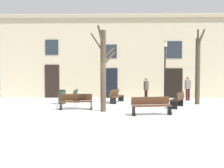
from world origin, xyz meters
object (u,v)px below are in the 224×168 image
bench_near_center_tree (78,95)px  bench_near_lamp (178,100)px  streetlamp (165,65)px  person_strolling (188,87)px  person_by_shop_door (146,88)px  bench_by_litter_bin (116,96)px  bench_back_to_back_left (151,105)px  tree_near_facade (103,68)px  tree_foreground (198,67)px  bench_back_to_back_right (76,101)px  litter_bin (62,97)px

bench_near_center_tree → bench_near_lamp: (6.28, -3.10, 0.02)m
streetlamp → person_strolling: size_ratio=2.41×
streetlamp → bench_near_center_tree: streetlamp is taller
person_by_shop_door → person_strolling: bearing=-89.6°
bench_by_litter_bin → bench_near_lamp: bearing=-106.3°
bench_back_to_back_left → person_by_shop_door: size_ratio=1.15×
tree_near_facade → bench_by_litter_bin: 4.31m
bench_back_to_back_left → bench_by_litter_bin: bearing=97.1°
tree_foreground → bench_near_center_tree: 8.28m
bench_near_center_tree → bench_by_litter_bin: bearing=-105.0°
tree_near_facade → bench_near_center_tree: (-2.08, 4.58, -1.79)m
bench_near_center_tree → bench_back_to_back_right: 3.96m
bench_near_center_tree → bench_by_litter_bin: 2.83m
bench_back_to_back_left → person_by_shop_door: person_by_shop_door is taller
tree_foreground → streetlamp: tree_foreground is taller
bench_by_litter_bin → person_strolling: size_ratio=1.11×
bench_back_to_back_left → bench_near_lamp: bearing=42.3°
bench_by_litter_bin → bench_near_lamp: size_ratio=1.16×
tree_foreground → person_by_shop_door: tree_foreground is taller
tree_near_facade → person_strolling: (5.86, 5.28, -1.26)m
tree_near_facade → bench_by_litter_bin: (0.66, 3.87, -1.78)m
litter_bin → person_strolling: (8.68, 2.28, 0.52)m
person_strolling → tree_near_facade: bearing=-154.5°
bench_by_litter_bin → person_by_shop_door: person_by_shop_door is taller
tree_near_facade → person_by_shop_door: tree_near_facade is taller
bench_near_center_tree → bench_back_to_back_right: (0.57, -3.92, 0.00)m
bench_back_to_back_right → person_strolling: person_strolling is taller
tree_near_facade → bench_near_center_tree: 5.34m
bench_near_center_tree → person_strolling: size_ratio=1.07×
bench_near_center_tree → bench_near_lamp: size_ratio=1.12×
bench_near_center_tree → person_by_shop_door: bearing=-93.8°
bench_by_litter_bin → person_strolling: 5.41m
bench_back_to_back_right → person_strolling: 8.71m
bench_near_lamp → tree_foreground: bearing=161.1°
person_strolling → bench_back_to_back_left: bearing=-135.5°
bench_back_to_back_right → person_strolling: bearing=25.9°
tree_foreground → bench_back_to_back_right: tree_foreground is taller
tree_near_facade → tree_foreground: size_ratio=0.87×
litter_bin → bench_by_litter_bin: litter_bin is taller
tree_near_facade → litter_bin: size_ratio=4.73×
bench_back_to_back_left → bench_by_litter_bin: bench_by_litter_bin is taller
streetlamp → bench_near_lamp: (0.22, -2.79, -2.10)m
tree_near_facade → bench_near_lamp: tree_near_facade is taller
litter_bin → bench_near_lamp: size_ratio=0.55×
tree_near_facade → bench_by_litter_bin: bearing=80.4°
bench_back_to_back_right → bench_near_center_tree: bearing=92.0°
tree_foreground → bench_near_center_tree: tree_foreground is taller
person_by_shop_door → litter_bin: bearing=86.6°
bench_near_lamp → person_by_shop_door: bearing=-125.4°
streetlamp → litter_bin: (-6.81, -1.28, -2.11)m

